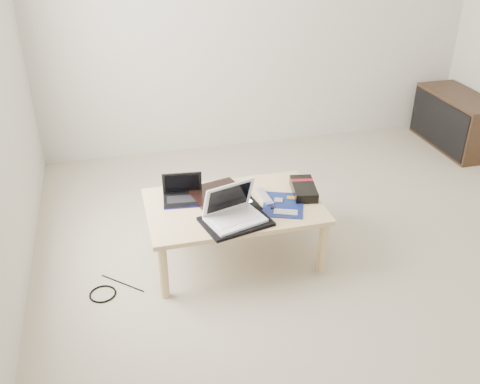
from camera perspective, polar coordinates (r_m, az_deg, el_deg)
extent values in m
plane|color=#ADA08D|center=(3.64, 10.96, -7.13)|extent=(4.00, 4.00, 0.00)
cube|color=beige|center=(4.93, 2.16, 19.60)|extent=(4.00, 0.10, 2.60)
cube|color=#DCC084|center=(3.40, -0.68, -1.53)|extent=(1.10, 0.70, 0.03)
cylinder|color=#DCC084|center=(3.20, -8.18, -8.41)|extent=(0.06, 0.06, 0.37)
cylinder|color=#DCC084|center=(3.41, 8.80, -5.83)|extent=(0.06, 0.06, 0.37)
cylinder|color=#DCC084|center=(3.69, -9.35, -2.86)|extent=(0.06, 0.06, 0.37)
cylinder|color=#DCC084|center=(3.88, 5.46, -0.92)|extent=(0.06, 0.06, 0.37)
cube|color=#3D2A19|center=(5.47, 22.15, 7.03)|extent=(0.40, 0.90, 0.50)
cube|color=black|center=(5.36, 20.40, 6.92)|extent=(0.02, 0.86, 0.44)
cube|color=black|center=(3.48, -2.48, -0.14)|extent=(0.39, 0.35, 0.03)
cube|color=black|center=(3.44, -6.07, -0.86)|extent=(0.27, 0.20, 0.02)
cube|color=black|center=(3.43, -6.07, -0.75)|extent=(0.22, 0.12, 0.00)
cube|color=black|center=(3.38, -6.01, -1.28)|extent=(0.06, 0.03, 0.00)
cube|color=black|center=(3.45, -6.20, 0.97)|extent=(0.26, 0.08, 0.17)
cube|color=black|center=(3.45, -6.19, 0.91)|extent=(0.22, 0.06, 0.13)
cube|color=#0B0F42|center=(3.37, -5.98, -1.65)|extent=(0.25, 0.04, 0.01)
cube|color=black|center=(3.36, -0.29, -1.49)|extent=(0.29, 0.24, 0.01)
cube|color=white|center=(3.36, -0.29, -1.39)|extent=(0.23, 0.19, 0.00)
cube|color=silver|center=(3.46, 2.64, -0.51)|extent=(0.06, 0.22, 0.02)
cube|color=#97979C|center=(3.45, 2.64, -0.36)|extent=(0.05, 0.18, 0.00)
cube|color=black|center=(3.20, -0.45, -3.16)|extent=(0.45, 0.37, 0.02)
cube|color=white|center=(3.18, -0.50, -2.93)|extent=(0.38, 0.31, 0.02)
cube|color=white|center=(3.18, -0.46, -2.82)|extent=(0.29, 0.20, 0.00)
cube|color=white|center=(3.12, 0.31, -3.51)|extent=(0.08, 0.05, 0.00)
cube|color=white|center=(3.18, -1.24, -0.56)|extent=(0.33, 0.17, 0.21)
cube|color=black|center=(3.18, -1.19, -0.63)|extent=(0.28, 0.14, 0.17)
cube|color=#0C0E4E|center=(3.39, 4.62, -1.38)|extent=(0.35, 0.38, 0.01)
cube|color=silver|center=(3.42, 4.13, -0.88)|extent=(0.07, 0.07, 0.01)
cube|color=gold|center=(3.47, 5.91, -0.55)|extent=(0.10, 0.05, 0.01)
cube|color=gold|center=(3.45, 5.90, -0.71)|extent=(0.10, 0.05, 0.01)
cube|color=silver|center=(3.32, 4.92, -1.94)|extent=(0.14, 0.06, 0.01)
cube|color=silver|center=(3.30, 4.90, -2.13)|extent=(0.14, 0.06, 0.01)
cube|color=silver|center=(3.29, 4.89, -2.32)|extent=(0.14, 0.06, 0.01)
cube|color=black|center=(3.34, 3.50, -1.67)|extent=(0.03, 0.03, 0.01)
cube|color=black|center=(3.53, 6.80, 0.34)|extent=(0.19, 0.31, 0.06)
cube|color=maroon|center=(3.57, 6.65, 1.27)|extent=(0.15, 0.06, 0.00)
torus|color=black|center=(3.33, -1.49, -1.79)|extent=(0.12, 0.12, 0.01)
torus|color=black|center=(3.39, -14.43, -10.48)|extent=(0.21, 0.21, 0.01)
cylinder|color=black|center=(3.45, -12.42, -9.48)|extent=(0.25, 0.23, 0.01)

